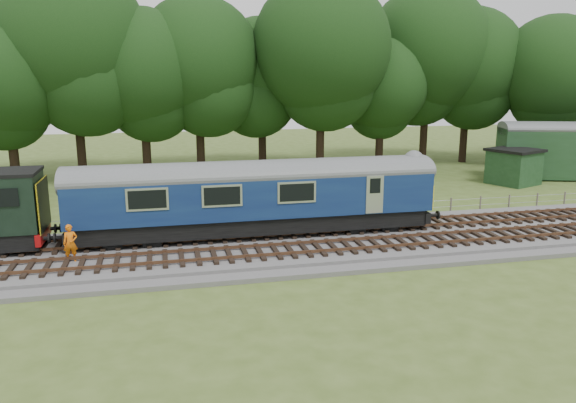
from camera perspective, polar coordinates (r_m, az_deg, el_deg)
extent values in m
plane|color=#43561F|center=(28.47, 6.35, -4.25)|extent=(120.00, 120.00, 0.00)
cube|color=#4C4C4F|center=(28.42, 6.36, -3.91)|extent=(70.00, 7.00, 0.35)
cube|color=brown|center=(28.95, 5.93, -2.94)|extent=(66.50, 0.07, 0.14)
cube|color=brown|center=(30.26, 5.05, -2.22)|extent=(66.50, 0.07, 0.14)
cube|color=brown|center=(26.25, 8.04, -4.65)|extent=(66.50, 0.07, 0.14)
cube|color=brown|center=(27.54, 6.98, -3.79)|extent=(66.50, 0.07, 0.14)
cube|color=black|center=(28.37, -3.33, -2.02)|extent=(17.46, 2.52, 0.85)
cube|color=#0F1D50|center=(28.05, -3.37, 0.80)|extent=(18.00, 2.80, 2.05)
cube|color=yellow|center=(30.90, 13.37, 0.87)|extent=(0.06, 2.74, 1.30)
cube|color=black|center=(29.98, 8.06, -1.72)|extent=(2.60, 2.00, 0.55)
cube|color=black|center=(28.10, -15.49, -3.05)|extent=(2.60, 2.00, 0.55)
cube|color=black|center=(28.43, -26.22, 0.01)|extent=(2.40, 2.55, 2.60)
cube|color=#9A0B0D|center=(28.54, -23.61, -3.01)|extent=(0.25, 2.60, 0.55)
cube|color=yellow|center=(28.19, -23.58, -0.25)|extent=(0.06, 2.55, 2.30)
imported|color=orange|center=(26.09, -21.24, -3.96)|extent=(0.66, 0.50, 1.65)
cube|color=#1A391B|center=(46.78, 21.95, 3.20)|extent=(3.99, 3.99, 2.55)
cube|color=black|center=(46.60, 22.09, 4.87)|extent=(4.38, 4.38, 0.20)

